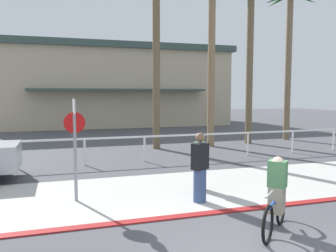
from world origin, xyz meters
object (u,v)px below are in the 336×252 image
(palm_tree_2, at_px, (212,26))
(palm_tree_3, at_px, (250,22))
(cyclist_blue_0, at_px, (276,196))
(palm_tree_1, at_px, (156,18))
(stop_sign_bike_lane, at_px, (75,135))
(pedestrian_0, at_px, (200,170))
(palm_tree_4, at_px, (290,31))
(pedestrian_1, at_px, (200,164))

(palm_tree_2, xyz_separation_m, palm_tree_3, (2.43, 0.39, 0.44))
(palm_tree_3, xyz_separation_m, cyclist_blue_0, (-5.86, -11.00, -5.82))
(palm_tree_3, bearing_deg, palm_tree_1, -176.56)
(stop_sign_bike_lane, xyz_separation_m, pedestrian_0, (2.92, -1.01, -0.87))
(cyclist_blue_0, bearing_deg, palm_tree_4, 52.94)
(stop_sign_bike_lane, height_order, cyclist_blue_0, stop_sign_bike_lane)
(palm_tree_1, height_order, pedestrian_1, palm_tree_1)
(palm_tree_1, relative_size, palm_tree_3, 0.97)
(pedestrian_0, distance_m, pedestrian_1, 1.11)
(palm_tree_2, relative_size, palm_tree_4, 0.96)
(pedestrian_0, xyz_separation_m, pedestrian_1, (0.44, 1.02, -0.08))
(palm_tree_2, relative_size, pedestrian_0, 4.73)
(palm_tree_2, xyz_separation_m, pedestrian_0, (-4.15, -8.50, -5.27))
(pedestrian_1, bearing_deg, palm_tree_4, 43.26)
(cyclist_blue_0, bearing_deg, palm_tree_2, 72.12)
(palm_tree_4, bearing_deg, palm_tree_2, -168.36)
(palm_tree_2, height_order, cyclist_blue_0, palm_tree_2)
(cyclist_blue_0, relative_size, pedestrian_1, 0.94)
(palm_tree_2, xyz_separation_m, palm_tree_4, (5.43, 1.12, 0.21))
(palm_tree_2, bearing_deg, palm_tree_1, 178.59)
(palm_tree_1, bearing_deg, palm_tree_4, 7.18)
(stop_sign_bike_lane, distance_m, palm_tree_2, 11.20)
(palm_tree_2, relative_size, pedestrian_1, 5.18)
(stop_sign_bike_lane, height_order, pedestrian_0, stop_sign_bike_lane)
(palm_tree_2, height_order, palm_tree_4, palm_tree_4)
(stop_sign_bike_lane, height_order, palm_tree_4, palm_tree_4)
(stop_sign_bike_lane, relative_size, palm_tree_1, 0.31)
(palm_tree_3, bearing_deg, palm_tree_2, -170.88)
(stop_sign_bike_lane, relative_size, pedestrian_0, 1.47)
(stop_sign_bike_lane, relative_size, cyclist_blue_0, 1.71)
(cyclist_blue_0, bearing_deg, pedestrian_0, 109.03)
(stop_sign_bike_lane, relative_size, pedestrian_1, 1.61)
(palm_tree_4, bearing_deg, stop_sign_bike_lane, -145.43)
(palm_tree_3, relative_size, palm_tree_4, 1.00)
(cyclist_blue_0, relative_size, pedestrian_0, 0.86)
(palm_tree_1, height_order, pedestrian_0, palm_tree_1)
(stop_sign_bike_lane, height_order, palm_tree_3, palm_tree_3)
(palm_tree_4, height_order, pedestrian_0, palm_tree_4)
(pedestrian_0, bearing_deg, palm_tree_2, 63.98)
(palm_tree_2, bearing_deg, palm_tree_4, 11.64)
(stop_sign_bike_lane, height_order, pedestrian_1, stop_sign_bike_lane)
(pedestrian_0, bearing_deg, stop_sign_bike_lane, 160.91)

